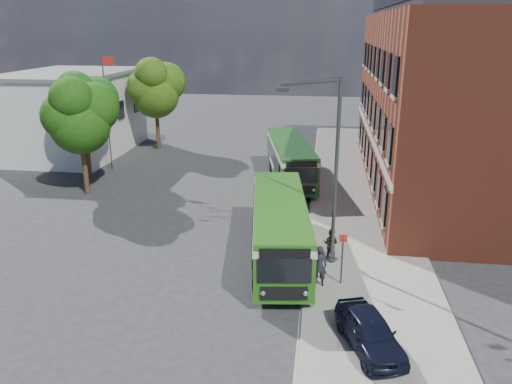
# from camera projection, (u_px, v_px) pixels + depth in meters

# --- Properties ---
(ground) EXTENTS (120.00, 120.00, 0.00)m
(ground) POSITION_uv_depth(u_px,v_px,m) (234.00, 241.00, 27.10)
(ground) COLOR #29292B
(ground) RESTS_ON ground
(pavement) EXTENTS (6.00, 48.00, 0.15)m
(pavement) POSITION_uv_depth(u_px,v_px,m) (357.00, 198.00, 33.71)
(pavement) COLOR gray
(pavement) RESTS_ON ground
(kerb_line) EXTENTS (0.12, 48.00, 0.01)m
(kerb_line) POSITION_uv_depth(u_px,v_px,m) (312.00, 197.00, 34.12)
(kerb_line) COLOR beige
(kerb_line) RESTS_ON ground
(brick_office) EXTENTS (12.10, 26.00, 14.20)m
(brick_office) POSITION_uv_depth(u_px,v_px,m) (463.00, 89.00, 34.40)
(brick_office) COLOR maroon
(brick_office) RESTS_ON ground
(white_building) EXTENTS (9.40, 13.40, 7.30)m
(white_building) POSITION_uv_depth(u_px,v_px,m) (73.00, 113.00, 45.16)
(white_building) COLOR silver
(white_building) RESTS_ON ground
(flagpole) EXTENTS (0.95, 0.10, 9.00)m
(flagpole) POSITION_uv_depth(u_px,v_px,m) (107.00, 108.00, 39.35)
(flagpole) COLOR #3E4043
(flagpole) RESTS_ON ground
(street_lamp) EXTENTS (2.96, 2.38, 9.00)m
(street_lamp) POSITION_uv_depth(u_px,v_px,m) (328.00, 170.00, 23.09)
(street_lamp) COLOR #3E4043
(street_lamp) RESTS_ON ground
(bus_stop_sign) EXTENTS (0.35, 0.08, 2.52)m
(bus_stop_sign) POSITION_uv_depth(u_px,v_px,m) (342.00, 256.00, 21.96)
(bus_stop_sign) COLOR #3E4043
(bus_stop_sign) RESTS_ON ground
(bus_front) EXTENTS (3.84, 10.68, 3.02)m
(bus_front) POSITION_uv_depth(u_px,v_px,m) (280.00, 224.00, 24.60)
(bus_front) COLOR #296218
(bus_front) RESTS_ON ground
(bus_rear) EXTENTS (4.62, 11.00, 3.02)m
(bus_rear) POSITION_uv_depth(u_px,v_px,m) (290.00, 157.00, 37.25)
(bus_rear) COLOR #1E531D
(bus_rear) RESTS_ON ground
(parked_car) EXTENTS (2.72, 4.15, 1.32)m
(parked_car) POSITION_uv_depth(u_px,v_px,m) (370.00, 331.00, 17.71)
(parked_car) COLOR black
(parked_car) RESTS_ON pavement
(pedestrian_a) EXTENTS (0.70, 0.47, 1.90)m
(pedestrian_a) POSITION_uv_depth(u_px,v_px,m) (319.00, 266.00, 21.95)
(pedestrian_a) COLOR black
(pedestrian_a) RESTS_ON pavement
(pedestrian_b) EXTENTS (0.92, 0.81, 1.59)m
(pedestrian_b) POSITION_uv_depth(u_px,v_px,m) (331.00, 244.00, 24.50)
(pedestrian_b) COLOR black
(pedestrian_b) RESTS_ON pavement
(tree_left) EXTENTS (4.79, 4.55, 8.08)m
(tree_left) POSITION_uv_depth(u_px,v_px,m) (79.00, 115.00, 33.26)
(tree_left) COLOR #3A2515
(tree_left) RESTS_ON ground
(tree_mid) EXTENTS (4.81, 4.57, 8.12)m
(tree_mid) POSITION_uv_depth(u_px,v_px,m) (83.00, 106.00, 36.91)
(tree_mid) COLOR #3A2515
(tree_mid) RESTS_ON ground
(tree_right) EXTENTS (5.06, 4.81, 8.54)m
(tree_right) POSITION_uv_depth(u_px,v_px,m) (156.00, 87.00, 45.55)
(tree_right) COLOR #3A2515
(tree_right) RESTS_ON ground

